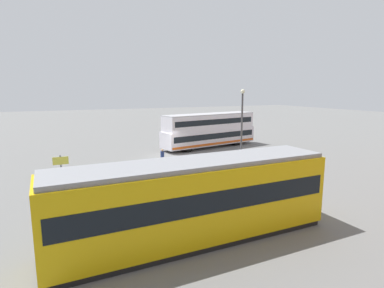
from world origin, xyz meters
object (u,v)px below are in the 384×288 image
pedestrian_crossing (219,172)px  info_sign (61,167)px  double_decker_bus (210,130)px  pedestrian_near_railing (162,157)px  street_lamp (242,122)px  tram_yellow (195,199)px

pedestrian_crossing → info_sign: info_sign is taller
double_decker_bus → pedestrian_near_railing: bearing=39.5°
street_lamp → info_sign: bearing=2.7°
pedestrian_crossing → street_lamp: size_ratio=0.26×
pedestrian_near_railing → street_lamp: street_lamp is taller
tram_yellow → pedestrian_crossing: size_ratio=7.43×
pedestrian_near_railing → street_lamp: (-6.25, 2.73, 3.00)m
pedestrian_crossing → tram_yellow: bearing=53.2°
double_decker_bus → pedestrian_crossing: bearing=64.8°
street_lamp → pedestrian_near_railing: bearing=-23.6°
tram_yellow → pedestrian_crossing: (-4.86, -6.49, -0.90)m
double_decker_bus → info_sign: bearing=31.8°
tram_yellow → pedestrian_crossing: 8.16m
pedestrian_crossing → street_lamp: 6.68m
pedestrian_near_railing → pedestrian_crossing: pedestrian_crossing is taller
pedestrian_near_railing → pedestrian_crossing: (-1.79, 6.74, 0.07)m
tram_yellow → info_sign: (5.11, -9.81, -0.24)m
info_sign → street_lamp: street_lamp is taller
street_lamp → pedestrian_crossing: bearing=41.9°
pedestrian_near_railing → double_decker_bus: bearing=-140.5°
info_sign → street_lamp: bearing=-177.3°
double_decker_bus → tram_yellow: (11.20, 19.93, -0.11)m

